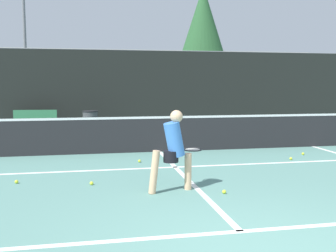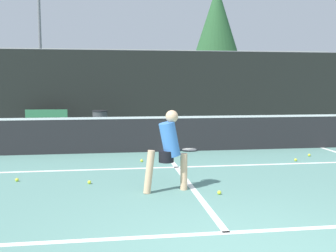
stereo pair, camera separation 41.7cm
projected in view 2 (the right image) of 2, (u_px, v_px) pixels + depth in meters
The scene contains 18 objects.
court_baseline_near at pixel (227, 233), 4.79m from camera, with size 11.00×0.10×0.01m, color white.
court_service_line at pixel (176, 167), 8.54m from camera, with size 8.25×0.10×0.01m, color white.
court_center_mark at pixel (184, 177), 7.65m from camera, with size 0.10×5.81×0.01m, color white.
net at pixel (164, 133), 10.46m from camera, with size 11.09×0.09×1.07m.
fence_back at pixel (147, 90), 15.51m from camera, with size 24.00×0.06×3.12m.
player_practicing at pixel (169, 147), 6.58m from camera, with size 1.06×0.66×1.38m.
tennis_ball_scattered_0 at pixel (17, 180), 7.30m from camera, with size 0.07×0.07×0.07m, color #D1E033.
tennis_ball_scattered_1 at pixel (296, 160), 9.21m from camera, with size 0.07×0.07×0.07m, color #D1E033.
tennis_ball_scattered_2 at pixel (219, 193), 6.44m from camera, with size 0.07×0.07×0.07m, color #D1E033.
tennis_ball_scattered_3 at pixel (309, 155), 9.82m from camera, with size 0.07×0.07×0.07m, color #D1E033.
tennis_ball_scattered_4 at pixel (89, 182), 7.12m from camera, with size 0.07×0.07×0.07m, color #D1E033.
tennis_ball_scattered_5 at pixel (142, 161), 9.10m from camera, with size 0.07×0.07×0.07m, color #D1E033.
courtside_bench at pixel (46, 120), 14.42m from camera, with size 1.56×0.49×0.86m.
trash_bin at pixel (100, 122), 14.39m from camera, with size 0.56×0.56×0.84m.
parked_car at pixel (76, 111), 17.14m from camera, with size 1.63×4.03×1.50m.
floodlight_mast at pixel (39, 14), 20.16m from camera, with size 1.10×0.24×8.44m.
tree_west at pixel (217, 24), 22.25m from camera, with size 2.75×2.75×7.34m.
building_far at pixel (128, 78), 34.25m from camera, with size 36.00×2.40×4.67m, color beige.
Camera 2 is at (-1.36, -3.76, 1.81)m, focal length 42.00 mm.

